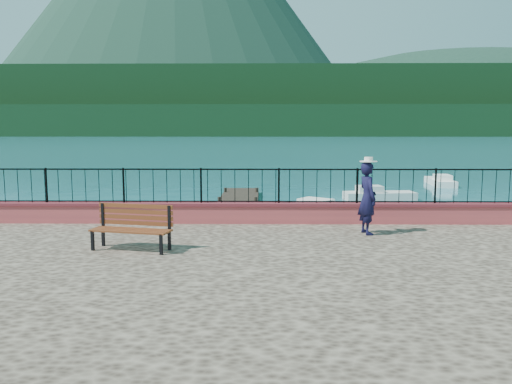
{
  "coord_description": "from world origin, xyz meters",
  "views": [
    {
      "loc": [
        -0.76,
        -10.27,
        3.83
      ],
      "look_at": [
        -0.92,
        2.0,
        2.3
      ],
      "focal_mm": 35.0,
      "sensor_mm": 36.0,
      "label": 1
    }
  ],
  "objects_px": {
    "park_bench": "(132,237)",
    "boat_1": "(327,208)",
    "person": "(367,198)",
    "boat_2": "(380,192)",
    "boat_5": "(440,179)",
    "boat_0": "(162,214)"
  },
  "relations": [
    {
      "from": "boat_1",
      "to": "boat_0",
      "type": "bearing_deg",
      "value": -129.51
    },
    {
      "from": "person",
      "to": "boat_5",
      "type": "relative_size",
      "value": 0.44
    },
    {
      "from": "park_bench",
      "to": "boat_0",
      "type": "relative_size",
      "value": 0.45
    },
    {
      "from": "boat_5",
      "to": "boat_0",
      "type": "bearing_deg",
      "value": 137.7
    },
    {
      "from": "boat_1",
      "to": "boat_2",
      "type": "relative_size",
      "value": 1.03
    },
    {
      "from": "boat_0",
      "to": "boat_5",
      "type": "height_order",
      "value": "same"
    },
    {
      "from": "park_bench",
      "to": "boat_0",
      "type": "distance_m",
      "value": 9.51
    },
    {
      "from": "park_bench",
      "to": "person",
      "type": "bearing_deg",
      "value": 30.35
    },
    {
      "from": "person",
      "to": "boat_1",
      "type": "bearing_deg",
      "value": -13.27
    },
    {
      "from": "person",
      "to": "boat_5",
      "type": "xyz_separation_m",
      "value": [
        9.78,
        22.37,
        -1.72
      ]
    },
    {
      "from": "boat_5",
      "to": "boat_1",
      "type": "bearing_deg",
      "value": 149.89
    },
    {
      "from": "boat_1",
      "to": "boat_2",
      "type": "distance_m",
      "value": 6.74
    },
    {
      "from": "person",
      "to": "park_bench",
      "type": "bearing_deg",
      "value": 95.77
    },
    {
      "from": "park_bench",
      "to": "boat_1",
      "type": "xyz_separation_m",
      "value": [
        5.73,
        10.97,
        -1.1
      ]
    },
    {
      "from": "boat_2",
      "to": "boat_5",
      "type": "distance_m",
      "value": 9.58
    },
    {
      "from": "person",
      "to": "boat_5",
      "type": "bearing_deg",
      "value": -35.64
    },
    {
      "from": "person",
      "to": "boat_1",
      "type": "relative_size",
      "value": 0.46
    },
    {
      "from": "person",
      "to": "boat_5",
      "type": "height_order",
      "value": "person"
    },
    {
      "from": "park_bench",
      "to": "person",
      "type": "distance_m",
      "value": 5.84
    },
    {
      "from": "park_bench",
      "to": "boat_1",
      "type": "distance_m",
      "value": 12.43
    },
    {
      "from": "park_bench",
      "to": "person",
      "type": "xyz_separation_m",
      "value": [
        5.53,
        1.78,
        0.62
      ]
    },
    {
      "from": "person",
      "to": "boat_1",
      "type": "distance_m",
      "value": 9.36
    }
  ]
}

